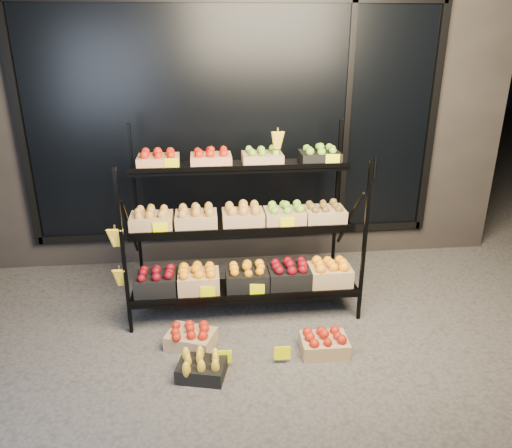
{
  "coord_description": "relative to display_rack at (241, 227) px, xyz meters",
  "views": [
    {
      "loc": [
        -0.33,
        -3.65,
        2.51
      ],
      "look_at": [
        0.12,
        0.55,
        0.83
      ],
      "focal_mm": 35.0,
      "sensor_mm": 36.0,
      "label": 1
    }
  ],
  "objects": [
    {
      "name": "tag_floor_b",
      "position": [
        0.24,
        -1.0,
        -0.73
      ],
      "size": [
        0.13,
        0.01,
        0.12
      ],
      "primitive_type": "cube",
      "color": "#FFF800",
      "rests_on": "ground"
    },
    {
      "name": "floor_crate_midleft",
      "position": [
        -0.39,
        -1.09,
        -0.7
      ],
      "size": [
        0.41,
        0.34,
        0.19
      ],
      "rotation": [
        0.0,
        0.0,
        -0.25
      ],
      "color": "black",
      "rests_on": "ground"
    },
    {
      "name": "floor_crate_midright",
      "position": [
        0.61,
        -0.88,
        -0.7
      ],
      "size": [
        0.39,
        0.29,
        0.2
      ],
      "rotation": [
        0.0,
        0.0,
        -0.03
      ],
      "color": "tan",
      "rests_on": "ground"
    },
    {
      "name": "display_rack",
      "position": [
        0.0,
        0.0,
        0.0
      ],
      "size": [
        2.18,
        1.02,
        1.73
      ],
      "color": "black",
      "rests_on": "ground"
    },
    {
      "name": "tag_floor_a",
      "position": [
        -0.22,
        -1.0,
        -0.73
      ],
      "size": [
        0.13,
        0.01,
        0.12
      ],
      "primitive_type": "cube",
      "color": "#FFF800",
      "rests_on": "ground"
    },
    {
      "name": "ground",
      "position": [
        0.02,
        -0.6,
        -0.79
      ],
      "size": [
        24.0,
        24.0,
        0.0
      ],
      "primitive_type": "plane",
      "color": "#514F4C",
      "rests_on": "ground"
    },
    {
      "name": "building",
      "position": [
        0.02,
        1.99,
        0.96
      ],
      "size": [
        6.0,
        2.08,
        3.5
      ],
      "color": "#2D2826",
      "rests_on": "ground"
    },
    {
      "name": "floor_crate_left",
      "position": [
        -0.48,
        -0.68,
        -0.7
      ],
      "size": [
        0.46,
        0.4,
        0.2
      ],
      "rotation": [
        0.0,
        0.0,
        -0.38
      ],
      "color": "tan",
      "rests_on": "ground"
    }
  ]
}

